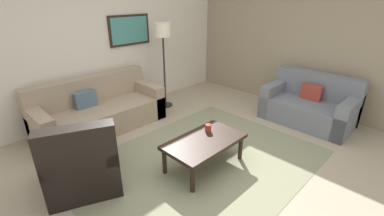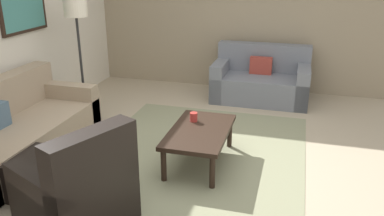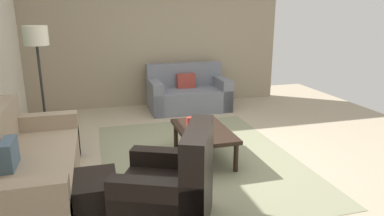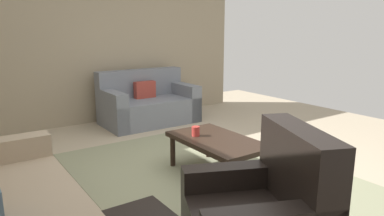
{
  "view_description": "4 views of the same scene",
  "coord_description": "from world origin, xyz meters",
  "px_view_note": "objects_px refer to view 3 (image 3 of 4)",
  "views": [
    {
      "loc": [
        -2.3,
        -2.11,
        2.21
      ],
      "look_at": [
        0.18,
        0.34,
        0.7
      ],
      "focal_mm": 24.59,
      "sensor_mm": 36.0,
      "label": 1
    },
    {
      "loc": [
        -3.9,
        -1.06,
        2.19
      ],
      "look_at": [
        0.04,
        0.03,
        0.64
      ],
      "focal_mm": 36.72,
      "sensor_mm": 36.0,
      "label": 2
    },
    {
      "loc": [
        -4.15,
        1.25,
        1.91
      ],
      "look_at": [
        -0.11,
        0.12,
        0.74
      ],
      "focal_mm": 32.93,
      "sensor_mm": 36.0,
      "label": 3
    },
    {
      "loc": [
        -2.79,
        2.2,
        1.55
      ],
      "look_at": [
        0.18,
        0.13,
        0.74
      ],
      "focal_mm": 32.82,
      "sensor_mm": 36.0,
      "label": 4
    }
  ],
  "objects_px": {
    "ottoman": "(87,198)",
    "lamp_standing": "(37,48)",
    "armchair_leather": "(173,194)",
    "cup": "(190,121)",
    "coffee_table": "(203,133)",
    "couch_loveseat": "(187,94)",
    "couch_main": "(19,171)"
  },
  "relations": [
    {
      "from": "lamp_standing",
      "to": "couch_main",
      "type": "bearing_deg",
      "value": 175.55
    },
    {
      "from": "couch_main",
      "to": "lamp_standing",
      "type": "distance_m",
      "value": 1.84
    },
    {
      "from": "ottoman",
      "to": "coffee_table",
      "type": "height_order",
      "value": "coffee_table"
    },
    {
      "from": "couch_loveseat",
      "to": "ottoman",
      "type": "xyz_separation_m",
      "value": [
        -3.48,
        1.9,
        -0.1
      ]
    },
    {
      "from": "cup",
      "to": "coffee_table",
      "type": "bearing_deg",
      "value": -149.63
    },
    {
      "from": "coffee_table",
      "to": "lamp_standing",
      "type": "xyz_separation_m",
      "value": [
        1.02,
        2.04,
        1.05
      ]
    },
    {
      "from": "armchair_leather",
      "to": "ottoman",
      "type": "relative_size",
      "value": 1.89
    },
    {
      "from": "armchair_leather",
      "to": "lamp_standing",
      "type": "xyz_separation_m",
      "value": [
        2.38,
        1.33,
        1.1
      ]
    },
    {
      "from": "ottoman",
      "to": "lamp_standing",
      "type": "height_order",
      "value": "lamp_standing"
    },
    {
      "from": "coffee_table",
      "to": "lamp_standing",
      "type": "relative_size",
      "value": 0.64
    },
    {
      "from": "cup",
      "to": "lamp_standing",
      "type": "distance_m",
      "value": 2.28
    },
    {
      "from": "coffee_table",
      "to": "lamp_standing",
      "type": "bearing_deg",
      "value": 63.42
    },
    {
      "from": "armchair_leather",
      "to": "lamp_standing",
      "type": "relative_size",
      "value": 0.62
    },
    {
      "from": "couch_main",
      "to": "cup",
      "type": "relative_size",
      "value": 20.3
    },
    {
      "from": "couch_main",
      "to": "ottoman",
      "type": "distance_m",
      "value": 0.91
    },
    {
      "from": "couch_main",
      "to": "ottoman",
      "type": "xyz_separation_m",
      "value": [
        -0.59,
        -0.68,
        -0.1
      ]
    },
    {
      "from": "armchair_leather",
      "to": "ottoman",
      "type": "bearing_deg",
      "value": 66.08
    },
    {
      "from": "couch_loveseat",
      "to": "ottoman",
      "type": "distance_m",
      "value": 3.96
    },
    {
      "from": "cup",
      "to": "couch_loveseat",
      "type": "bearing_deg",
      "value": -14.08
    },
    {
      "from": "coffee_table",
      "to": "couch_main",
      "type": "bearing_deg",
      "value": 101.49
    },
    {
      "from": "couch_main",
      "to": "armchair_leather",
      "type": "relative_size",
      "value": 2.04
    },
    {
      "from": "couch_main",
      "to": "couch_loveseat",
      "type": "height_order",
      "value": "same"
    },
    {
      "from": "couch_loveseat",
      "to": "lamp_standing",
      "type": "relative_size",
      "value": 0.9
    },
    {
      "from": "ottoman",
      "to": "armchair_leather",
      "type": "bearing_deg",
      "value": -113.92
    },
    {
      "from": "couch_main",
      "to": "coffee_table",
      "type": "bearing_deg",
      "value": -78.51
    },
    {
      "from": "couch_main",
      "to": "ottoman",
      "type": "relative_size",
      "value": 3.84
    },
    {
      "from": "ottoman",
      "to": "lamp_standing",
      "type": "bearing_deg",
      "value": 15.58
    },
    {
      "from": "cup",
      "to": "lamp_standing",
      "type": "xyz_separation_m",
      "value": [
        0.8,
        1.91,
        0.95
      ]
    },
    {
      "from": "armchair_leather",
      "to": "cup",
      "type": "bearing_deg",
      "value": -20.28
    },
    {
      "from": "armchair_leather",
      "to": "cup",
      "type": "height_order",
      "value": "armchair_leather"
    },
    {
      "from": "couch_main",
      "to": "coffee_table",
      "type": "distance_m",
      "value": 2.2
    },
    {
      "from": "ottoman",
      "to": "cup",
      "type": "xyz_separation_m",
      "value": [
        1.25,
        -1.34,
        0.26
      ]
    }
  ]
}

